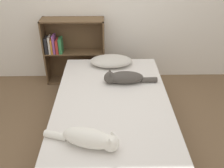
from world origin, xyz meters
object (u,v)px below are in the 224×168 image
(pillow, at_px, (111,61))
(cat_dark, at_px, (123,78))
(bed, at_px, (112,118))
(cat_light, at_px, (91,139))
(bookshelf, at_px, (72,49))

(pillow, distance_m, cat_dark, 0.47)
(bed, distance_m, cat_dark, 0.48)
(cat_light, bearing_deg, bed, 90.54)
(bookshelf, bearing_deg, cat_dark, -52.76)
(cat_light, relative_size, bookshelf, 0.66)
(bed, relative_size, cat_light, 3.10)
(cat_light, distance_m, cat_dark, 1.04)
(cat_light, bearing_deg, pillow, 99.42)
(bed, height_order, cat_light, cat_light)
(bed, bearing_deg, cat_dark, 68.56)
(bed, xyz_separation_m, cat_light, (-0.19, -0.65, 0.32))
(bed, relative_size, cat_dark, 3.21)
(cat_light, height_order, bookshelf, bookshelf)
(pillow, xyz_separation_m, cat_dark, (0.14, -0.45, 0.01))
(cat_light, distance_m, bookshelf, 1.94)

